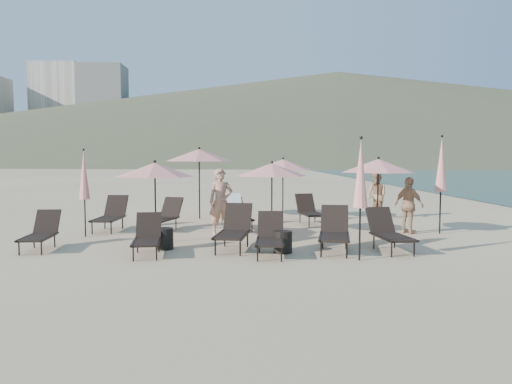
{
  "coord_description": "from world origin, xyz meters",
  "views": [
    {
      "loc": [
        -1.42,
        -11.05,
        2.12
      ],
      "look_at": [
        -0.94,
        3.5,
        1.1
      ],
      "focal_mm": 35.0,
      "sensor_mm": 36.0,
      "label": 1
    }
  ],
  "objects_px": {
    "lounger_0": "(41,232)",
    "side_table_0": "(164,239)",
    "lounger_2": "(234,229)",
    "umbrella_closed_0": "(361,174)",
    "beachgoer_b": "(377,196)",
    "umbrella_open_0": "(155,170)",
    "beachgoer_c": "(409,205)",
    "lounger_9": "(310,210)",
    "umbrella_closed_1": "(441,165)",
    "umbrella_open_3": "(199,155)",
    "umbrella_open_4": "(283,165)",
    "beachgoer_a": "(221,202)",
    "umbrella_open_1": "(272,170)",
    "lounger_8": "(237,212)",
    "umbrella_closed_2": "(84,176)",
    "lounger_7": "(164,215)",
    "side_table_1": "(283,242)",
    "lounger_4": "(334,231)",
    "lounger_5": "(389,231)",
    "lounger_1": "(147,236)",
    "umbrella_open_2": "(378,166)",
    "lounger_3": "(270,236)",
    "lounger_6": "(111,215)"
  },
  "relations": [
    {
      "from": "lounger_7",
      "to": "umbrella_closed_0",
      "type": "height_order",
      "value": "umbrella_closed_0"
    },
    {
      "from": "lounger_9",
      "to": "umbrella_closed_2",
      "type": "xyz_separation_m",
      "value": [
        -6.34,
        -2.41,
        1.2
      ]
    },
    {
      "from": "lounger_0",
      "to": "side_table_0",
      "type": "xyz_separation_m",
      "value": [
        2.83,
        -0.08,
        -0.16
      ]
    },
    {
      "from": "lounger_7",
      "to": "beachgoer_c",
      "type": "relative_size",
      "value": 1.08
    },
    {
      "from": "lounger_0",
      "to": "lounger_8",
      "type": "xyz_separation_m",
      "value": [
        4.49,
        3.32,
        0.08
      ]
    },
    {
      "from": "beachgoer_a",
      "to": "lounger_0",
      "type": "bearing_deg",
      "value": -168.22
    },
    {
      "from": "lounger_5",
      "to": "umbrella_closed_2",
      "type": "xyz_separation_m",
      "value": [
        -7.49,
        2.18,
        1.2
      ]
    },
    {
      "from": "beachgoer_b",
      "to": "umbrella_open_3",
      "type": "bearing_deg",
      "value": -118.08
    },
    {
      "from": "umbrella_open_4",
      "to": "side_table_1",
      "type": "xyz_separation_m",
      "value": [
        -0.5,
        -5.77,
        -1.63
      ]
    },
    {
      "from": "lounger_2",
      "to": "umbrella_closed_0",
      "type": "bearing_deg",
      "value": -18.67
    },
    {
      "from": "umbrella_closed_1",
      "to": "lounger_3",
      "type": "bearing_deg",
      "value": -149.89
    },
    {
      "from": "beachgoer_b",
      "to": "beachgoer_c",
      "type": "relative_size",
      "value": 1.02
    },
    {
      "from": "umbrella_open_1",
      "to": "umbrella_closed_2",
      "type": "height_order",
      "value": "umbrella_closed_2"
    },
    {
      "from": "lounger_0",
      "to": "lounger_6",
      "type": "xyz_separation_m",
      "value": [
        0.82,
        3.02,
        0.05
      ]
    },
    {
      "from": "lounger_3",
      "to": "lounger_9",
      "type": "xyz_separation_m",
      "value": [
        1.57,
        5.01,
        0.01
      ]
    },
    {
      "from": "lounger_2",
      "to": "beachgoer_c",
      "type": "distance_m",
      "value": 5.3
    },
    {
      "from": "umbrella_open_0",
      "to": "beachgoer_c",
      "type": "height_order",
      "value": "umbrella_open_0"
    },
    {
      "from": "umbrella_closed_1",
      "to": "beachgoer_a",
      "type": "distance_m",
      "value": 6.14
    },
    {
      "from": "beachgoer_a",
      "to": "umbrella_open_1",
      "type": "bearing_deg",
      "value": -20.76
    },
    {
      "from": "lounger_1",
      "to": "lounger_3",
      "type": "distance_m",
      "value": 2.68
    },
    {
      "from": "lounger_2",
      "to": "side_table_0",
      "type": "relative_size",
      "value": 3.71
    },
    {
      "from": "lounger_9",
      "to": "umbrella_closed_1",
      "type": "height_order",
      "value": "umbrella_closed_1"
    },
    {
      "from": "lounger_0",
      "to": "beachgoer_b",
      "type": "height_order",
      "value": "beachgoer_b"
    },
    {
      "from": "umbrella_open_0",
      "to": "umbrella_open_4",
      "type": "distance_m",
      "value": 5.61
    },
    {
      "from": "lounger_5",
      "to": "umbrella_open_4",
      "type": "relative_size",
      "value": 0.79
    },
    {
      "from": "lounger_2",
      "to": "lounger_4",
      "type": "distance_m",
      "value": 2.29
    },
    {
      "from": "lounger_7",
      "to": "umbrella_open_1",
      "type": "distance_m",
      "value": 3.54
    },
    {
      "from": "lounger_3",
      "to": "side_table_1",
      "type": "relative_size",
      "value": 3.26
    },
    {
      "from": "umbrella_open_3",
      "to": "umbrella_open_4",
      "type": "xyz_separation_m",
      "value": [
        2.83,
        -0.45,
        -0.31
      ]
    },
    {
      "from": "umbrella_open_1",
      "to": "beachgoer_c",
      "type": "distance_m",
      "value": 3.97
    },
    {
      "from": "lounger_5",
      "to": "umbrella_open_3",
      "type": "height_order",
      "value": "umbrella_open_3"
    },
    {
      "from": "lounger_8",
      "to": "umbrella_open_2",
      "type": "relative_size",
      "value": 0.79
    },
    {
      "from": "umbrella_closed_2",
      "to": "lounger_0",
      "type": "bearing_deg",
      "value": -104.5
    },
    {
      "from": "lounger_6",
      "to": "umbrella_open_2",
      "type": "bearing_deg",
      "value": -5.34
    },
    {
      "from": "lounger_3",
      "to": "umbrella_closed_2",
      "type": "height_order",
      "value": "umbrella_closed_2"
    },
    {
      "from": "side_table_1",
      "to": "umbrella_open_0",
      "type": "bearing_deg",
      "value": 154.98
    },
    {
      "from": "lounger_3",
      "to": "umbrella_closed_1",
      "type": "xyz_separation_m",
      "value": [
        4.88,
        2.83,
        1.48
      ]
    },
    {
      "from": "lounger_3",
      "to": "lounger_6",
      "type": "xyz_separation_m",
      "value": [
        -4.41,
        3.83,
        0.04
      ]
    },
    {
      "from": "lounger_8",
      "to": "lounger_9",
      "type": "distance_m",
      "value": 2.47
    },
    {
      "from": "umbrella_open_1",
      "to": "lounger_1",
      "type": "bearing_deg",
      "value": -139.09
    },
    {
      "from": "umbrella_open_3",
      "to": "lounger_2",
      "type": "bearing_deg",
      "value": -77.65
    },
    {
      "from": "lounger_4",
      "to": "beachgoer_a",
      "type": "height_order",
      "value": "beachgoer_a"
    },
    {
      "from": "lounger_1",
      "to": "lounger_9",
      "type": "distance_m",
      "value": 6.46
    },
    {
      "from": "umbrella_open_0",
      "to": "side_table_1",
      "type": "xyz_separation_m",
      "value": [
        3.04,
        -1.42,
        -1.57
      ]
    },
    {
      "from": "lounger_9",
      "to": "lounger_4",
      "type": "bearing_deg",
      "value": -100.24
    },
    {
      "from": "lounger_2",
      "to": "lounger_8",
      "type": "height_order",
      "value": "same"
    },
    {
      "from": "umbrella_closed_1",
      "to": "beachgoer_b",
      "type": "bearing_deg",
      "value": 103.96
    },
    {
      "from": "lounger_5",
      "to": "beachgoer_a",
      "type": "distance_m",
      "value": 4.59
    },
    {
      "from": "lounger_7",
      "to": "side_table_1",
      "type": "distance_m",
      "value": 4.78
    },
    {
      "from": "lounger_2",
      "to": "lounger_4",
      "type": "xyz_separation_m",
      "value": [
        2.27,
        -0.33,
        -0.01
      ]
    }
  ]
}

